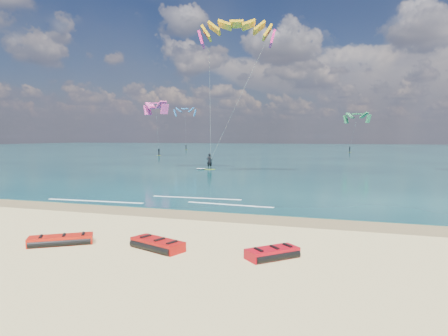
{
  "coord_description": "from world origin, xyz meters",
  "views": [
    {
      "loc": [
        11.46,
        -15.82,
        4.03
      ],
      "look_at": [
        3.84,
        8.0,
        2.05
      ],
      "focal_mm": 32.0,
      "sensor_mm": 36.0,
      "label": 1
    }
  ],
  "objects_px": {
    "packed_kite_left": "(61,244)",
    "kitesurfer_main": "(223,93)",
    "packed_kite_mid": "(158,249)",
    "packed_kite_right": "(272,258)"
  },
  "relations": [
    {
      "from": "packed_kite_left",
      "to": "kitesurfer_main",
      "type": "bearing_deg",
      "value": 62.79
    },
    {
      "from": "packed_kite_right",
      "to": "kitesurfer_main",
      "type": "height_order",
      "value": "kitesurfer_main"
    },
    {
      "from": "packed_kite_mid",
      "to": "packed_kite_right",
      "type": "height_order",
      "value": "packed_kite_mid"
    },
    {
      "from": "packed_kite_left",
      "to": "packed_kite_right",
      "type": "bearing_deg",
      "value": -28.41
    },
    {
      "from": "kitesurfer_main",
      "to": "packed_kite_right",
      "type": "bearing_deg",
      "value": -77.18
    },
    {
      "from": "packed_kite_left",
      "to": "packed_kite_mid",
      "type": "bearing_deg",
      "value": -25.84
    },
    {
      "from": "packed_kite_left",
      "to": "kitesurfer_main",
      "type": "distance_m",
      "value": 32.1
    },
    {
      "from": "packed_kite_mid",
      "to": "kitesurfer_main",
      "type": "distance_m",
      "value": 32.24
    },
    {
      "from": "packed_kite_mid",
      "to": "packed_kite_right",
      "type": "distance_m",
      "value": 4.12
    },
    {
      "from": "packed_kite_left",
      "to": "kitesurfer_main",
      "type": "relative_size",
      "value": 0.14
    }
  ]
}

